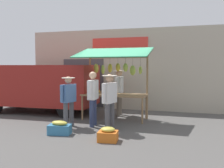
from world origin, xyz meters
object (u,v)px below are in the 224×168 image
(produce_crate_side, at_px, (108,135))
(produce_crate_near, at_px, (60,128))
(shopper_with_shopping_bag, at_px, (110,98))
(parked_van, at_px, (37,84))
(shopper_with_ponytail, at_px, (93,95))
(shopper_in_grey_tee, at_px, (68,98))
(market_stall, at_px, (115,74))
(vendor_with_sunhat, at_px, (119,88))

(produce_crate_side, bearing_deg, produce_crate_near, -7.94)
(shopper_with_shopping_bag, height_order, parked_van, parked_van)
(shopper_with_ponytail, height_order, shopper_in_grey_tee, shopper_with_ponytail)
(shopper_in_grey_tee, xyz_separation_m, produce_crate_near, (-0.15, 0.85, -0.72))
(market_stall, distance_m, parked_van, 3.42)
(vendor_with_sunhat, height_order, shopper_in_grey_tee, vendor_with_sunhat)
(shopper_with_ponytail, distance_m, shopper_in_grey_tee, 0.74)
(market_stall, height_order, produce_crate_near, market_stall)
(shopper_with_shopping_bag, bearing_deg, produce_crate_side, -151.46)
(shopper_with_shopping_bag, height_order, produce_crate_near, shopper_with_shopping_bag)
(shopper_in_grey_tee, height_order, produce_crate_near, shopper_in_grey_tee)
(shopper_in_grey_tee, xyz_separation_m, parked_van, (2.35, -1.88, 0.23))
(parked_van, bearing_deg, produce_crate_near, 130.02)
(produce_crate_near, xyz_separation_m, produce_crate_side, (-1.44, 0.20, -0.01))
(produce_crate_near, bearing_deg, parked_van, -47.46)
(shopper_with_shopping_bag, distance_m, produce_crate_near, 1.61)
(market_stall, xyz_separation_m, vendor_with_sunhat, (0.03, -0.69, -0.55))
(shopper_with_ponytail, xyz_separation_m, produce_crate_side, (-0.92, 1.37, -0.81))
(market_stall, bearing_deg, shopper_with_shopping_bag, 101.19)
(vendor_with_sunhat, height_order, produce_crate_side, vendor_with_sunhat)
(shopper_with_ponytail, relative_size, produce_crate_side, 3.23)
(parked_van, relative_size, produce_crate_side, 8.62)
(vendor_with_sunhat, bearing_deg, produce_crate_near, -18.16)
(shopper_with_shopping_bag, bearing_deg, shopper_in_grey_tee, 100.01)
(shopper_in_grey_tee, height_order, produce_crate_side, shopper_in_grey_tee)
(vendor_with_sunhat, distance_m, shopper_in_grey_tee, 2.40)
(market_stall, distance_m, produce_crate_near, 2.86)
(market_stall, xyz_separation_m, produce_crate_side, (-0.58, 2.55, -1.41))
(shopper_with_shopping_bag, distance_m, produce_crate_side, 1.28)
(vendor_with_sunhat, xyz_separation_m, shopper_in_grey_tee, (0.99, 2.18, -0.13))
(shopper_in_grey_tee, bearing_deg, shopper_with_shopping_bag, -76.32)
(vendor_with_sunhat, distance_m, shopper_with_shopping_bag, 2.29)
(market_stall, relative_size, vendor_with_sunhat, 1.47)
(shopper_in_grey_tee, relative_size, parked_van, 0.34)
(shopper_with_ponytail, distance_m, produce_crate_side, 1.84)
(shopper_with_ponytail, height_order, parked_van, parked_van)
(market_stall, height_order, produce_crate_side, market_stall)
(produce_crate_side, bearing_deg, market_stall, -77.25)
(shopper_with_ponytail, relative_size, shopper_in_grey_tee, 1.09)
(market_stall, relative_size, shopper_with_ponytail, 1.49)
(shopper_with_ponytail, distance_m, shopper_with_shopping_bag, 0.77)
(market_stall, height_order, parked_van, market_stall)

